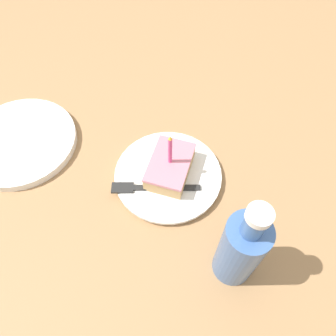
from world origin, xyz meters
TOP-DOWN VIEW (x-y plane):
  - ground_plane at (0.00, 0.00)m, footprint 2.40×2.40m
  - plate at (-0.01, 0.01)m, footprint 0.23×0.23m
  - cake_slice at (-0.02, 0.01)m, footprint 0.08×0.12m
  - fork at (0.01, 0.06)m, footprint 0.18×0.07m
  - bottle at (-0.18, 0.16)m, footprint 0.07×0.07m
  - side_plate at (0.33, 0.03)m, footprint 0.25×0.25m

SIDE VIEW (x-z plane):
  - ground_plane at x=0.00m, z-range -0.04..0.00m
  - side_plate at x=0.33m, z-range 0.00..0.02m
  - plate at x=-0.01m, z-range 0.00..0.02m
  - fork at x=0.01m, z-range 0.02..0.02m
  - cake_slice at x=-0.02m, z-range -0.02..0.10m
  - bottle at x=-0.18m, z-range -0.02..0.21m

